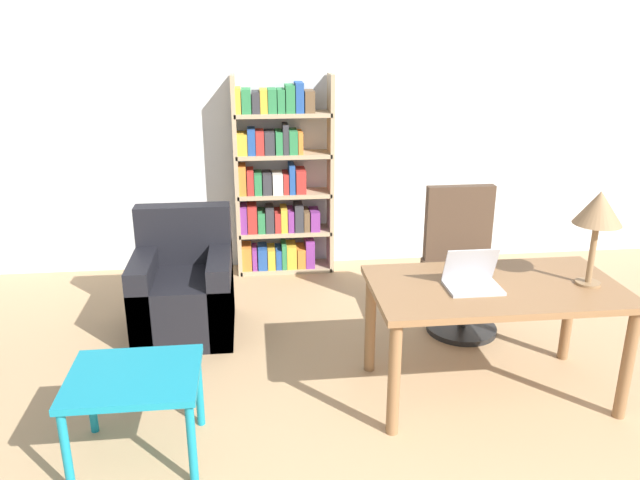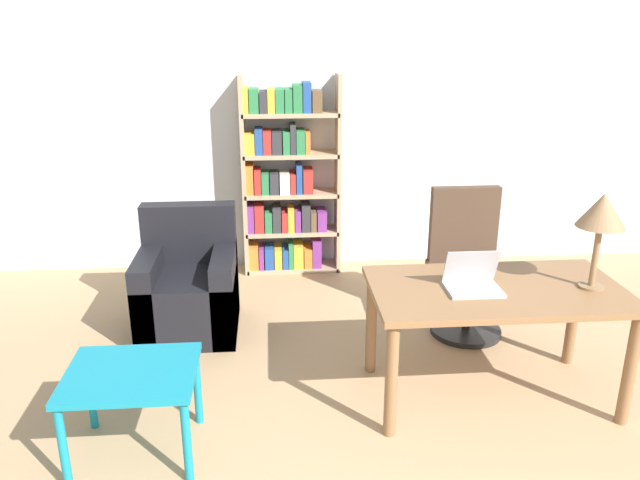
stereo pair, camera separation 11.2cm
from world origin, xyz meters
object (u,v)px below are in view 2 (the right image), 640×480
object	(u,v)px
bookshelf	(286,184)
office_chair	(467,267)
laptop	(472,281)
side_table_blue	(132,383)
desk	(495,303)
table_lamp	(602,213)
armchair	(189,290)

from	to	relation	value
bookshelf	office_chair	bearing A→B (deg)	-45.77
laptop	side_table_blue	size ratio (longest dim) A/B	0.47
desk	table_lamp	distance (m)	0.77
side_table_blue	armchair	xyz separation A→B (m)	(0.11, 1.44, -0.12)
desk	armchair	size ratio (longest dim) A/B	1.63
armchair	bookshelf	world-z (taller)	bookshelf
armchair	bookshelf	xyz separation A→B (m)	(0.76, 1.16, 0.51)
side_table_blue	bookshelf	xyz separation A→B (m)	(0.87, 2.60, 0.40)
side_table_blue	table_lamp	bearing A→B (deg)	7.48
table_lamp	side_table_blue	size ratio (longest dim) A/B	0.85
laptop	side_table_blue	distance (m)	1.95
laptop	bookshelf	distance (m)	2.45
laptop	side_table_blue	xyz separation A→B (m)	(-1.88, -0.37, -0.35)
desk	laptop	xyz separation A→B (m)	(-0.16, -0.02, 0.15)
table_lamp	office_chair	distance (m)	1.24
table_lamp	armchair	xyz separation A→B (m)	(-2.47, 1.11, -0.86)
armchair	table_lamp	bearing A→B (deg)	-24.11
table_lamp	armchair	world-z (taller)	table_lamp
table_lamp	bookshelf	distance (m)	2.86
table_lamp	side_table_blue	distance (m)	2.71
side_table_blue	bookshelf	size ratio (longest dim) A/B	0.37
office_chair	side_table_blue	distance (m)	2.51
side_table_blue	armchair	world-z (taller)	armchair
armchair	side_table_blue	bearing A→B (deg)	-94.46
laptop	bookshelf	bearing A→B (deg)	114.35
side_table_blue	bookshelf	world-z (taller)	bookshelf
bookshelf	side_table_blue	bearing A→B (deg)	-108.56
armchair	laptop	bearing A→B (deg)	-31.28
desk	armchair	distance (m)	2.22
office_chair	side_table_blue	size ratio (longest dim) A/B	1.60
laptop	office_chair	distance (m)	1.00
desk	table_lamp	size ratio (longest dim) A/B	2.61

